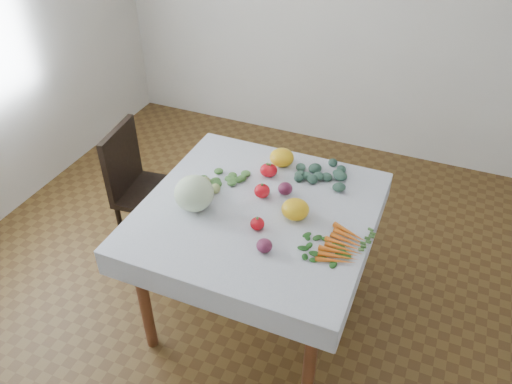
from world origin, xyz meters
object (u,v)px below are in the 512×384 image
chair (139,182)px  heirloom_back (282,157)px  cabbage (194,193)px  carrot_bunch (344,247)px  table (258,224)px

chair → heirloom_back: heirloom_back is taller
cabbage → carrot_bunch: (0.76, -0.01, -0.07)m
cabbage → heirloom_back: bearing=63.1°
chair → table: bearing=-16.4°
table → carrot_bunch: bearing=-13.8°
table → chair: chair is taller
table → heirloom_back: bearing=93.7°
heirloom_back → carrot_bunch: 0.72m
table → chair: (-0.91, 0.27, -0.17)m
cabbage → carrot_bunch: 0.76m
table → carrot_bunch: carrot_bunch is taller
table → cabbage: cabbage is taller
table → cabbage: bearing=-159.5°
cabbage → table: bearing=20.5°
cabbage → carrot_bunch: size_ratio=0.70×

